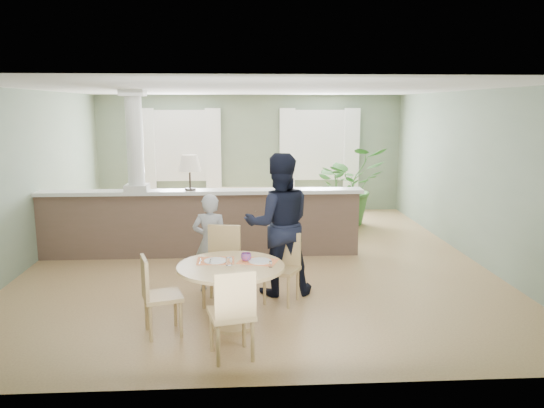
{
  "coord_description": "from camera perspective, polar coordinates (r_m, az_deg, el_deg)",
  "views": [
    {
      "loc": [
        -0.24,
        -8.32,
        2.45
      ],
      "look_at": [
        0.2,
        -1.0,
        1.09
      ],
      "focal_mm": 35.0,
      "sensor_mm": 36.0,
      "label": 1
    }
  ],
  "objects": [
    {
      "name": "room_shell",
      "position": [
        8.98,
        -2.11,
        6.42
      ],
      "size": [
        7.02,
        8.02,
        2.71
      ],
      "color": "gray",
      "rests_on": "ground"
    },
    {
      "name": "chair_far_boy",
      "position": [
        6.71,
        -5.36,
        -6.12
      ],
      "size": [
        0.52,
        0.52,
        0.97
      ],
      "rotation": [
        0.0,
        0.0,
        -0.21
      ],
      "color": "tan",
      "rests_on": "ground"
    },
    {
      "name": "ground",
      "position": [
        8.68,
        -1.74,
        -5.89
      ],
      "size": [
        8.0,
        8.0,
        0.0
      ],
      "primitive_type": "plane",
      "color": "tan",
      "rests_on": "ground"
    },
    {
      "name": "child_person",
      "position": [
        7.08,
        -6.63,
        -4.19
      ],
      "size": [
        0.53,
        0.39,
        1.32
      ],
      "primitive_type": "imported",
      "rotation": [
        0.0,
        0.0,
        2.98
      ],
      "color": "#98989D",
      "rests_on": "ground"
    },
    {
      "name": "pony_wall",
      "position": [
        8.73,
        -8.29,
        -1.12
      ],
      "size": [
        5.32,
        0.38,
        2.7
      ],
      "color": "brown",
      "rests_on": "ground"
    },
    {
      "name": "houseplant",
      "position": [
        11.16,
        8.23,
        1.99
      ],
      "size": [
        1.75,
        1.61,
        1.64
      ],
      "primitive_type": "imported",
      "rotation": [
        0.0,
        0.0,
        0.26
      ],
      "color": "#396F2C",
      "rests_on": "ground"
    },
    {
      "name": "chair_side",
      "position": [
        5.9,
        -12.38,
        -9.25
      ],
      "size": [
        0.49,
        0.49,
        0.87
      ],
      "rotation": [
        0.0,
        0.0,
        1.87
      ],
      "color": "tan",
      "rests_on": "ground"
    },
    {
      "name": "chair_far_man",
      "position": [
        6.74,
        1.25,
        -6.46
      ],
      "size": [
        0.53,
        0.53,
        0.87
      ],
      "rotation": [
        0.0,
        0.0,
        -0.48
      ],
      "color": "tan",
      "rests_on": "ground"
    },
    {
      "name": "man_person",
      "position": [
        6.91,
        0.73,
        -2.19
      ],
      "size": [
        0.95,
        0.77,
        1.86
      ],
      "primitive_type": "imported",
      "rotation": [
        0.0,
        0.0,
        3.21
      ],
      "color": "black",
      "rests_on": "ground"
    },
    {
      "name": "sofa",
      "position": [
        10.5,
        0.01,
        -0.71
      ],
      "size": [
        2.84,
        1.22,
        0.81
      ],
      "primitive_type": "imported",
      "rotation": [
        0.0,
        0.0,
        -0.05
      ],
      "color": "#90764F",
      "rests_on": "ground"
    },
    {
      "name": "chair_near",
      "position": [
        5.22,
        -4.24,
        -11.34
      ],
      "size": [
        0.51,
        0.51,
        0.93
      ],
      "rotation": [
        0.0,
        0.0,
        3.38
      ],
      "color": "tan",
      "rests_on": "ground"
    },
    {
      "name": "dining_table",
      "position": [
        5.96,
        -4.37,
        -7.89
      ],
      "size": [
        1.19,
        1.19,
        0.81
      ],
      "rotation": [
        0.0,
        0.0,
        0.01
      ],
      "color": "tan",
      "rests_on": "ground"
    }
  ]
}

